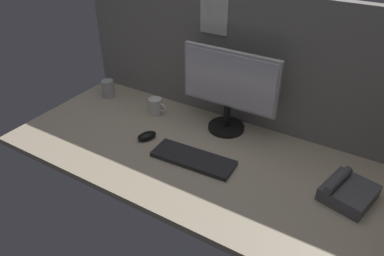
{
  "coord_description": "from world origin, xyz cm",
  "views": [
    {
      "loc": [
        63.97,
        -113.49,
        98.63
      ],
      "look_at": [
        0.17,
        0.0,
        14.0
      ],
      "focal_mm": 33.77,
      "sensor_mm": 36.0,
      "label": 1
    }
  ],
  "objects_px": {
    "mug_steel": "(108,89)",
    "mug_ceramic_white": "(156,106)",
    "desk_phone": "(348,192)",
    "mouse": "(147,136)",
    "monitor": "(230,87)",
    "keyboard": "(193,159)"
  },
  "relations": [
    {
      "from": "mug_ceramic_white",
      "to": "mug_steel",
      "type": "relative_size",
      "value": 1.03
    },
    {
      "from": "desk_phone",
      "to": "mug_ceramic_white",
      "type": "bearing_deg",
      "value": 172.15
    },
    {
      "from": "keyboard",
      "to": "mug_steel",
      "type": "relative_size",
      "value": 3.72
    },
    {
      "from": "mug_steel",
      "to": "monitor",
      "type": "bearing_deg",
      "value": 3.85
    },
    {
      "from": "mouse",
      "to": "mug_ceramic_white",
      "type": "xyz_separation_m",
      "value": [
        -0.1,
        0.22,
        0.03
      ]
    },
    {
      "from": "mug_steel",
      "to": "desk_phone",
      "type": "xyz_separation_m",
      "value": [
        1.35,
        -0.15,
        -0.02
      ]
    },
    {
      "from": "mug_ceramic_white",
      "to": "desk_phone",
      "type": "height_order",
      "value": "desk_phone"
    },
    {
      "from": "mug_ceramic_white",
      "to": "desk_phone",
      "type": "xyz_separation_m",
      "value": [
        1.0,
        -0.14,
        -0.01
      ]
    },
    {
      "from": "mouse",
      "to": "mug_steel",
      "type": "relative_size",
      "value": 0.97
    },
    {
      "from": "keyboard",
      "to": "desk_phone",
      "type": "distance_m",
      "value": 0.63
    },
    {
      "from": "keyboard",
      "to": "mug_steel",
      "type": "xyz_separation_m",
      "value": [
        -0.73,
        0.26,
        0.04
      ]
    },
    {
      "from": "monitor",
      "to": "mug_steel",
      "type": "xyz_separation_m",
      "value": [
        -0.74,
        -0.05,
        -0.18
      ]
    },
    {
      "from": "monitor",
      "to": "mug_ceramic_white",
      "type": "distance_m",
      "value": 0.44
    },
    {
      "from": "monitor",
      "to": "mouse",
      "type": "relative_size",
      "value": 4.98
    },
    {
      "from": "mug_steel",
      "to": "mug_ceramic_white",
      "type": "bearing_deg",
      "value": -2.65
    },
    {
      "from": "monitor",
      "to": "keyboard",
      "type": "distance_m",
      "value": 0.38
    },
    {
      "from": "monitor",
      "to": "mug_ceramic_white",
      "type": "xyz_separation_m",
      "value": [
        -0.39,
        -0.07,
        -0.19
      ]
    },
    {
      "from": "monitor",
      "to": "keyboard",
      "type": "bearing_deg",
      "value": -92.16
    },
    {
      "from": "monitor",
      "to": "keyboard",
      "type": "height_order",
      "value": "monitor"
    },
    {
      "from": "monitor",
      "to": "desk_phone",
      "type": "bearing_deg",
      "value": -18.43
    },
    {
      "from": "mouse",
      "to": "desk_phone",
      "type": "relative_size",
      "value": 0.43
    },
    {
      "from": "keyboard",
      "to": "monitor",
      "type": "bearing_deg",
      "value": 84.61
    }
  ]
}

